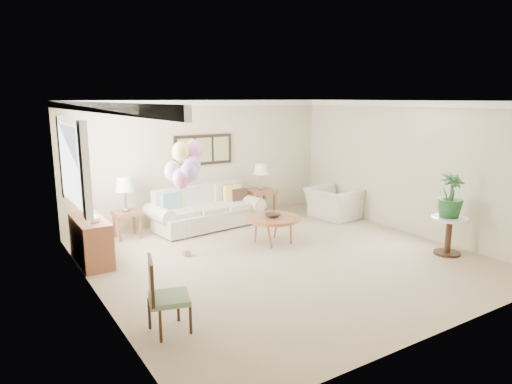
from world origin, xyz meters
TOP-DOWN VIEW (x-y plane):
  - ground_plane at (0.00, 0.00)m, footprint 6.00×6.00m
  - room_shell at (-0.11, 0.09)m, footprint 6.04×6.04m
  - wall_art_triptych at (0.00, 2.96)m, footprint 1.35×0.06m
  - sofa at (-0.28, 2.37)m, footprint 2.42×1.10m
  - end_table_left at (-1.87, 2.52)m, footprint 0.49×0.44m
  - end_table_right at (1.15, 2.45)m, footprint 0.59×0.54m
  - lamp_left at (-1.87, 2.52)m, footprint 0.37×0.37m
  - lamp_right at (1.15, 2.45)m, footprint 0.32×0.32m
  - coffee_table at (0.32, 0.76)m, footprint 0.99×0.99m
  - decor_bowl at (0.30, 0.75)m, footprint 0.30×0.30m
  - armchair at (2.48, 1.54)m, footprint 1.01×1.13m
  - side_table at (2.53, -1.35)m, footprint 0.61×0.61m
  - potted_plant at (2.52, -1.33)m, footprint 0.50×0.50m
  - accent_chair at (-2.60, -1.31)m, footprint 0.55×0.55m
  - credenza at (-2.76, 1.50)m, footprint 0.46×1.20m
  - vase_white at (-2.74, 1.22)m, footprint 0.20×0.20m
  - vase_sage at (-2.74, 1.74)m, footprint 0.19×0.19m
  - balloon_cluster at (-1.31, 0.95)m, footprint 0.65×0.52m

SIDE VIEW (x-z plane):
  - ground_plane at x=0.00m, z-range 0.00..0.00m
  - armchair at x=2.48m, z-range 0.00..0.68m
  - sofa at x=-0.28m, z-range -0.09..0.77m
  - credenza at x=-2.76m, z-range 0.00..0.74m
  - end_table_left at x=-1.87m, z-range 0.18..0.71m
  - coffee_table at x=0.32m, z-range 0.21..0.71m
  - accent_chair at x=-2.60m, z-range 0.02..0.94m
  - side_table at x=2.53m, z-range 0.17..0.82m
  - decor_bowl at x=0.30m, z-range 0.50..0.57m
  - end_table_right at x=1.15m, z-range 0.22..0.86m
  - vase_white at x=-2.74m, z-range 0.74..0.91m
  - vase_sage at x=-2.74m, z-range 0.74..0.94m
  - lamp_left at x=-1.87m, z-range 0.70..1.36m
  - potted_plant at x=2.52m, z-range 0.66..1.42m
  - lamp_right at x=1.15m, z-range 0.79..1.36m
  - wall_art_triptych at x=0.00m, z-range 1.23..1.88m
  - balloon_cluster at x=-1.31m, z-range 0.58..2.55m
  - room_shell at x=-0.11m, z-range 0.33..2.93m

